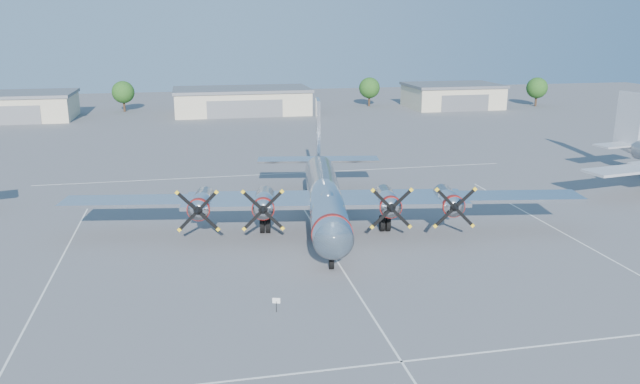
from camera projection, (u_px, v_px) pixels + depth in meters
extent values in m
plane|color=#505053|center=(321.00, 237.00, 56.27)|extent=(260.00, 260.00, 0.00)
cube|color=silver|center=(51.00, 278.00, 47.19)|extent=(0.15, 40.00, 0.01)
cube|color=silver|center=(334.00, 256.00, 51.54)|extent=(0.15, 40.00, 0.01)
cube|color=silver|center=(573.00, 238.00, 55.90)|extent=(0.15, 40.00, 0.01)
cube|color=silver|center=(401.00, 362.00, 35.48)|extent=(60.00, 0.15, 0.01)
cube|color=silver|center=(281.00, 174.00, 79.88)|extent=(60.00, 0.15, 0.01)
cube|color=#B9B293|center=(16.00, 108.00, 124.20)|extent=(22.00, 14.00, 4.80)
cube|color=slate|center=(14.00, 94.00, 123.50)|extent=(22.60, 14.60, 0.60)
cube|color=slate|center=(7.00, 116.00, 117.70)|extent=(12.10, 0.20, 3.60)
cube|color=#B9B293|center=(242.00, 102.00, 133.11)|extent=(28.00, 14.00, 4.80)
cube|color=slate|center=(242.00, 89.00, 132.41)|extent=(28.60, 14.60, 0.60)
cube|color=slate|center=(245.00, 109.00, 126.61)|extent=(15.40, 0.20, 3.60)
cube|color=#B9B293|center=(452.00, 97.00, 142.61)|extent=(20.00, 14.00, 4.80)
cube|color=slate|center=(453.00, 85.00, 141.91)|extent=(20.60, 14.60, 0.60)
cube|color=slate|center=(465.00, 103.00, 136.11)|extent=(11.00, 0.20, 3.60)
cylinder|color=#382619|center=(124.00, 105.00, 135.98)|extent=(0.50, 0.50, 2.80)
sphere|color=#1C4513|center=(123.00, 92.00, 135.24)|extent=(4.80, 4.80, 4.80)
cylinder|color=#382619|center=(369.00, 100.00, 144.98)|extent=(0.50, 0.50, 2.80)
sphere|color=#1C4513|center=(369.00, 88.00, 144.24)|extent=(4.80, 4.80, 4.80)
cylinder|color=#382619|center=(536.00, 100.00, 144.94)|extent=(0.50, 0.50, 2.80)
sphere|color=#1C4513|center=(537.00, 88.00, 144.20)|extent=(4.80, 4.80, 4.80)
cylinder|color=black|center=(276.00, 307.00, 41.51)|extent=(0.06, 0.06, 0.77)
cube|color=white|center=(276.00, 301.00, 41.40)|extent=(0.52, 0.19, 0.38)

